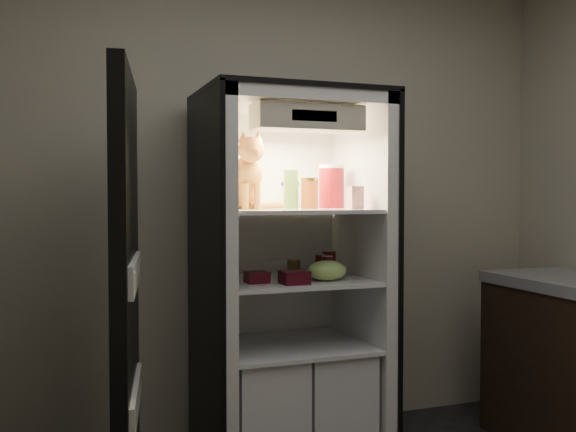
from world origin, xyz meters
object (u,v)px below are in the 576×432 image
Objects in this scene: soda_can_b at (329,263)px; berry_box_right at (294,277)px; condiment_jar at (294,267)px; berry_box_left at (257,277)px; refrigerator at (287,306)px; parmesan_shaker at (291,189)px; mayo_tub at (290,195)px; cream_carton at (355,198)px; soda_can_a at (321,265)px; salsa_jar at (310,193)px; pepper_jar at (331,187)px; tabby_cat at (245,180)px; grape_bag at (327,270)px; soda_can_c at (327,267)px.

soda_can_b is 1.06× the size of berry_box_right.
condiment_jar is 0.89× the size of berry_box_left.
refrigerator reaches higher than parmesan_shaker.
mayo_tub is (0.06, 0.17, -0.03)m from parmesan_shaker.
cream_carton is 1.06× the size of berry_box_left.
soda_can_a is 0.35m from berry_box_right.
berry_box_left is at bearing 171.65° from cream_carton.
salsa_jar is 0.45m from berry_box_right.
cream_carton is at bearing -77.98° from soda_can_b.
mayo_tub is at bearing 146.01° from soda_can_b.
pepper_jar is 0.41m from soda_can_a.
tabby_cat is (-0.22, 0.02, 0.64)m from refrigerator.
salsa_jar reaches higher than cream_carton.
pepper_jar is 2.13× the size of berry_box_left.
grape_bag is 0.35m from berry_box_left.
mayo_tub is 1.22× the size of soda_can_a.
soda_can_a reaches higher than berry_box_right.
soda_can_b is 0.21m from grape_bag.
refrigerator is 0.58m from mayo_tub.
berry_box_right is at bearing -32.42° from berry_box_left.
salsa_jar is at bearing 142.81° from cream_carton.
berry_box_right is (-0.28, -0.24, -0.03)m from soda_can_b.
pepper_jar is at bearing 15.92° from parmesan_shaker.
refrigerator is 15.23× the size of berry_box_right.
berry_box_left is (-0.26, -0.26, -0.39)m from mayo_tub.
grape_bag is 1.61× the size of berry_box_right.
grape_bag is 0.20m from berry_box_right.
tabby_cat is 2.48× the size of salsa_jar.
refrigerator is 13.78× the size of mayo_tub.
parmesan_shaker is (0.22, -0.08, -0.05)m from tabby_cat.
soda_can_a is 0.91× the size of berry_box_right.
pepper_jar is 2.05× the size of soda_can_c.
cream_carton is at bearing -68.45° from soda_can_a.
soda_can_a reaches higher than condiment_jar.
soda_can_a is 0.56× the size of grape_bag.
tabby_cat is 0.56m from cream_carton.
mayo_tub is 0.49m from grape_bag.
tabby_cat is 0.24m from parmesan_shaker.
tabby_cat reaches higher than salsa_jar.
pepper_jar is at bearing 2.51° from refrigerator.
berry_box_right is (-0.24, -0.25, -0.03)m from soda_can_a.
soda_can_b reaches higher than condiment_jar.
grape_bag is at bearing -45.25° from parmesan_shaker.
cream_carton is 0.86× the size of soda_can_b.
condiment_jar reaches higher than berry_box_left.
condiment_jar is 0.31m from berry_box_left.
cream_carton is 0.42m from soda_can_a.
refrigerator is at bearing 176.43° from soda_can_b.
grape_bag is at bearing 15.44° from berry_box_right.
salsa_jar is 0.40m from condiment_jar.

